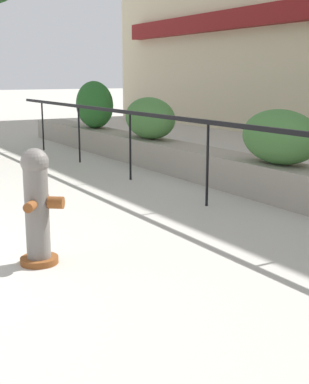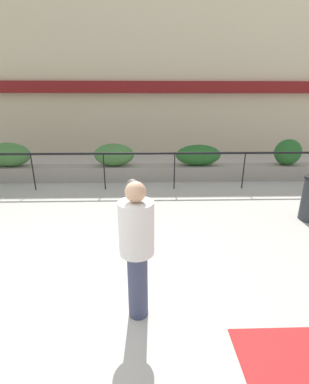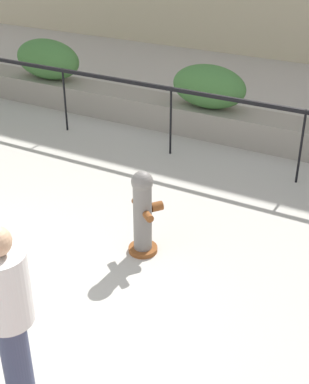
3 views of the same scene
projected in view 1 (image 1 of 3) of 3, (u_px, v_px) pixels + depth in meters
planter_wall_low at (269, 180)px, 7.67m from camera, size 18.00×0.70×0.50m
fence_railing_segment at (208, 130)px, 6.96m from camera, size 15.00×0.05×1.15m
hedge_bush_0 at (94, 105)px, 12.48m from camera, size 1.41×0.70×1.09m
hedge_bush_1 at (150, 118)px, 10.37m from camera, size 1.49×0.70×0.80m
hedge_bush_2 at (280, 137)px, 7.39m from camera, size 1.36×0.69×0.76m
fire_hydrant at (37, 206)px, 4.86m from camera, size 0.49×0.49×1.08m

